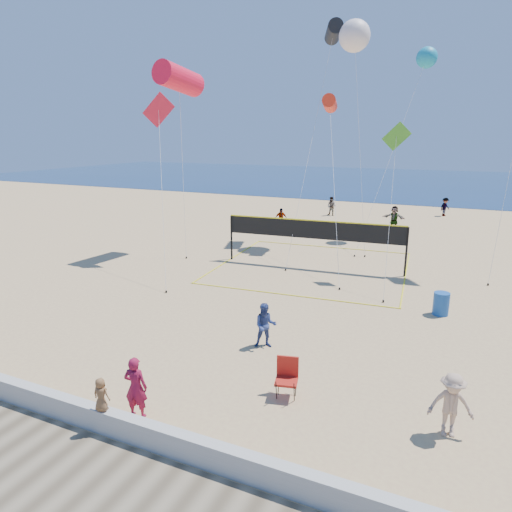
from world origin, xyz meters
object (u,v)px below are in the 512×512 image
at_px(camp_chair, 287,375).
at_px(trash_barrel, 441,304).
at_px(woman, 136,387).
at_px(volleyball_net, 314,235).

relative_size(camp_chair, trash_barrel, 1.34).
height_order(woman, trash_barrel, woman).
xyz_separation_m(camp_chair, trash_barrel, (3.38, 7.78, -0.17)).
bearing_deg(volleyball_net, trash_barrel, -37.35).
relative_size(woman, trash_barrel, 1.79).
height_order(woman, volleyball_net, volleyball_net).
bearing_deg(woman, trash_barrel, -135.50).
bearing_deg(volleyball_net, camp_chair, -79.86).
distance_m(woman, volleyball_net, 14.42).
bearing_deg(trash_barrel, volleyball_net, 147.09).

